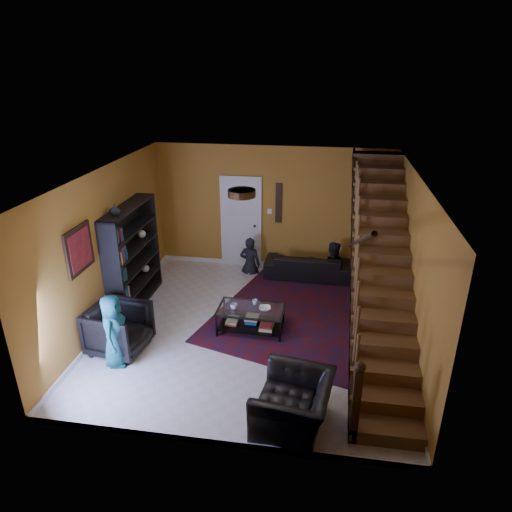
{
  "coord_description": "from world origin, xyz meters",
  "views": [
    {
      "loc": [
        1.18,
        -6.94,
        4.48
      ],
      "look_at": [
        0.01,
        0.4,
        1.26
      ],
      "focal_mm": 32.0,
      "sensor_mm": 36.0,
      "label": 1
    }
  ],
  "objects": [
    {
      "name": "person_child",
      "position": [
        -1.95,
        -1.33,
        0.61
      ],
      "size": [
        0.47,
        0.64,
        1.21
      ],
      "primitive_type": "imported",
      "rotation": [
        0.0,
        0.0,
        1.72
      ],
      "color": "#1B6667",
      "rests_on": "armchair_left"
    },
    {
      "name": "rug",
      "position": [
        0.99,
        0.7,
        0.01
      ],
      "size": [
        4.11,
        4.42,
        0.02
      ],
      "primitive_type": "cube",
      "rotation": [
        0.0,
        0.0,
        -0.28
      ],
      "color": "#430B10",
      "rests_on": "floor"
    },
    {
      "name": "armchair_right",
      "position": [
        0.93,
        -2.25,
        0.35
      ],
      "size": [
        1.09,
        1.21,
        0.7
      ],
      "primitive_type": "imported",
      "rotation": [
        0.0,
        0.0,
        -1.72
      ],
      "color": "black",
      "rests_on": "floor"
    },
    {
      "name": "coffee_table",
      "position": [
        -0.01,
        -0.05,
        0.26
      ],
      "size": [
        1.19,
        0.71,
        0.45
      ],
      "rotation": [
        0.0,
        0.0,
        -0.03
      ],
      "color": "black",
      "rests_on": "floor"
    },
    {
      "name": "bowl",
      "position": [
        0.24,
        -0.06,
        0.47
      ],
      "size": [
        0.24,
        0.24,
        0.05
      ],
      "primitive_type": "imported",
      "rotation": [
        0.0,
        0.0,
        0.18
      ],
      "color": "#999999",
      "rests_on": "coffee_table"
    },
    {
      "name": "wall_hanging",
      "position": [
        0.15,
        2.73,
        1.55
      ],
      "size": [
        0.14,
        0.03,
        0.9
      ],
      "primitive_type": "cube",
      "color": "black",
      "rests_on": "room"
    },
    {
      "name": "sofa",
      "position": [
        0.87,
        2.3,
        0.27
      ],
      "size": [
        1.89,
        0.79,
        0.55
      ],
      "primitive_type": "imported",
      "rotation": [
        0.0,
        0.0,
        3.11
      ],
      "color": "black",
      "rests_on": "floor"
    },
    {
      "name": "armchair_left",
      "position": [
        -2.05,
        -0.97,
        0.4
      ],
      "size": [
        1.0,
        0.98,
        0.81
      ],
      "primitive_type": "imported",
      "rotation": [
        0.0,
        0.0,
        1.43
      ],
      "color": "black",
      "rests_on": "floor"
    },
    {
      "name": "door",
      "position": [
        -0.7,
        2.73,
        1.02
      ],
      "size": [
        0.82,
        0.05,
        2.05
      ],
      "primitive_type": "cube",
      "color": "silver",
      "rests_on": "floor"
    },
    {
      "name": "popcorn_bucket",
      "position": [
        -2.1,
        -0.53,
        0.1
      ],
      "size": [
        0.18,
        0.18,
        0.17
      ],
      "primitive_type": "cylinder",
      "rotation": [
        0.0,
        0.0,
        0.32
      ],
      "color": "red",
      "rests_on": "rug"
    },
    {
      "name": "framed_picture",
      "position": [
        -2.57,
        -0.9,
        1.75
      ],
      "size": [
        0.04,
        0.74,
        0.74
      ],
      "primitive_type": "cube",
      "color": "maroon",
      "rests_on": "room"
    },
    {
      "name": "cup_a",
      "position": [
        -0.3,
        -0.11,
        0.49
      ],
      "size": [
        0.14,
        0.14,
        0.1
      ],
      "primitive_type": "imported",
      "rotation": [
        0.0,
        0.0,
        -0.19
      ],
      "color": "#999999",
      "rests_on": "coffee_table"
    },
    {
      "name": "person_adult_a",
      "position": [
        -0.43,
        2.35,
        0.19
      ],
      "size": [
        0.5,
        0.35,
        1.29
      ],
      "primitive_type": "imported",
      "rotation": [
        0.0,
        0.0,
        3.04
      ],
      "color": "black",
      "rests_on": "sofa"
    },
    {
      "name": "person_adult_b",
      "position": [
        1.4,
        2.35,
        0.2
      ],
      "size": [
        0.67,
        0.55,
        1.3
      ],
      "primitive_type": "imported",
      "rotation": [
        0.0,
        0.0,
        3.05
      ],
      "color": "black",
      "rests_on": "sofa"
    },
    {
      "name": "vase",
      "position": [
        -2.41,
        0.1,
        2.1
      ],
      "size": [
        0.18,
        0.18,
        0.19
      ],
      "primitive_type": "imported",
      "color": "#999999",
      "rests_on": "bookshelf"
    },
    {
      "name": "staircase",
      "position": [
        2.12,
        -0.0,
        1.4
      ],
      "size": [
        0.95,
        5.02,
        3.18
      ],
      "color": "brown",
      "rests_on": "floor"
    },
    {
      "name": "bookshelf",
      "position": [
        -2.4,
        0.6,
        0.96
      ],
      "size": [
        0.35,
        1.8,
        2.0
      ],
      "color": "black",
      "rests_on": "floor"
    },
    {
      "name": "floor",
      "position": [
        0.0,
        0.0,
        0.0
      ],
      "size": [
        5.5,
        5.5,
        0.0
      ],
      "primitive_type": "plane",
      "color": "beige",
      "rests_on": "ground"
    },
    {
      "name": "ceiling_fixture",
      "position": [
        0.0,
        -0.8,
        2.74
      ],
      "size": [
        0.4,
        0.4,
        0.1
      ],
      "primitive_type": "cylinder",
      "color": "#3F2814",
      "rests_on": "room"
    },
    {
      "name": "room",
      "position": [
        -1.33,
        1.33,
        0.05
      ],
      "size": [
        5.5,
        5.5,
        5.5
      ],
      "color": "#B57328",
      "rests_on": "ground"
    },
    {
      "name": "cup_b",
      "position": [
        0.04,
        0.11,
        0.49
      ],
      "size": [
        0.1,
        0.1,
        0.09
      ],
      "primitive_type": "imported",
      "rotation": [
        0.0,
        0.0,
        0.04
      ],
      "color": "#999999",
      "rests_on": "coffee_table"
    }
  ]
}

